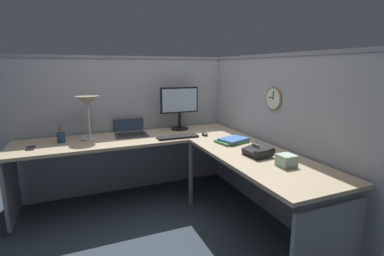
# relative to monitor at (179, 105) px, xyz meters

# --- Properties ---
(ground_plane) EXTENTS (6.80, 6.80, 0.00)m
(ground_plane) POSITION_rel_monitor_xyz_m (-0.21, -0.64, -1.02)
(ground_plane) COLOR #2D3842
(cubicle_wall_back) EXTENTS (2.57, 0.12, 1.58)m
(cubicle_wall_back) POSITION_rel_monitor_xyz_m (-0.58, 0.23, -0.23)
(cubicle_wall_back) COLOR #999EA8
(cubicle_wall_back) RESTS_ON ground
(cubicle_wall_right) EXTENTS (0.12, 2.37, 1.58)m
(cubicle_wall_right) POSITION_rel_monitor_xyz_m (0.66, -0.90, -0.23)
(cubicle_wall_right) COLOR #999EA8
(cubicle_wall_right) RESTS_ON ground
(desk) EXTENTS (2.35, 2.15, 0.73)m
(desk) POSITION_rel_monitor_xyz_m (-0.36, -0.69, -0.39)
(desk) COLOR tan
(desk) RESTS_ON ground
(monitor) EXTENTS (0.46, 0.20, 0.50)m
(monitor) POSITION_rel_monitor_xyz_m (0.00, 0.00, 0.00)
(monitor) COLOR black
(monitor) RESTS_ON desk
(laptop) EXTENTS (0.36, 0.40, 0.22)m
(laptop) POSITION_rel_monitor_xyz_m (-0.59, 0.00, -0.27)
(laptop) COLOR #38383D
(laptop) RESTS_ON desk
(keyboard) EXTENTS (0.43, 0.15, 0.02)m
(keyboard) POSITION_rel_monitor_xyz_m (-0.16, -0.38, -0.28)
(keyboard) COLOR black
(keyboard) RESTS_ON desk
(computer_mouse) EXTENTS (0.06, 0.10, 0.03)m
(computer_mouse) POSITION_rel_monitor_xyz_m (0.14, -0.40, -0.28)
(computer_mouse) COLOR #232326
(computer_mouse) RESTS_ON desk
(desk_lamp_dome) EXTENTS (0.24, 0.24, 0.44)m
(desk_lamp_dome) POSITION_rel_monitor_xyz_m (-1.01, -0.08, 0.07)
(desk_lamp_dome) COLOR #B7BABF
(desk_lamp_dome) RESTS_ON desk
(pen_cup) EXTENTS (0.08, 0.08, 0.18)m
(pen_cup) POSITION_rel_monitor_xyz_m (-1.28, -0.11, -0.24)
(pen_cup) COLOR navy
(pen_cup) RESTS_ON desk
(cell_phone) EXTENTS (0.07, 0.15, 0.01)m
(cell_phone) POSITION_rel_monitor_xyz_m (-1.54, -0.23, -0.29)
(cell_phone) COLOR black
(cell_phone) RESTS_ON desk
(office_phone) EXTENTS (0.21, 0.22, 0.11)m
(office_phone) POSITION_rel_monitor_xyz_m (0.25, -1.22, -0.26)
(office_phone) COLOR black
(office_phone) RESTS_ON desk
(book_stack) EXTENTS (0.32, 0.26, 0.04)m
(book_stack) POSITION_rel_monitor_xyz_m (0.27, -0.76, -0.27)
(book_stack) COLOR #3F7F4C
(book_stack) RESTS_ON desk
(tissue_box) EXTENTS (0.12, 0.12, 0.09)m
(tissue_box) POSITION_rel_monitor_xyz_m (0.30, -1.51, -0.25)
(tissue_box) COLOR #8CAD99
(tissue_box) RESTS_ON desk
(wall_clock) EXTENTS (0.04, 0.22, 0.22)m
(wall_clock) POSITION_rel_monitor_xyz_m (0.60, -0.94, 0.14)
(wall_clock) COLOR olive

